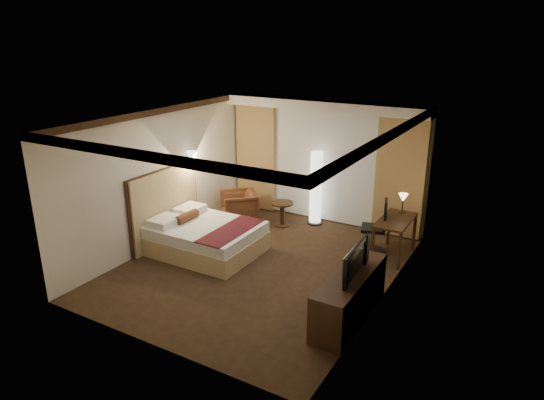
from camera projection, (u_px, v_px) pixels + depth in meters
The scene contains 21 objects.
floor at pixel (261, 266), 8.81m from camera, with size 4.50×5.50×0.01m, color black.
ceiling at pixel (260, 118), 7.93m from camera, with size 4.50×5.50×0.01m, color white.
back_wall at pixel (325, 161), 10.62m from camera, with size 4.50×0.02×2.70m, color beige.
left_wall at pixel (162, 177), 9.43m from camera, with size 0.02×5.50×2.70m, color beige.
right_wall at pixel (388, 219), 7.31m from camera, with size 0.02×5.50×2.70m, color beige.
crown_molding at pixel (260, 121), 7.95m from camera, with size 4.50×5.50×0.12m, color black, non-canonical shape.
soffit at pixel (323, 105), 10.01m from camera, with size 4.50×0.50×0.20m, color white.
curtain_sheer at pixel (324, 166), 10.59m from camera, with size 2.48×0.04×2.45m, color silver.
curtain_left_drape at pixel (256, 157), 11.34m from camera, with size 1.00×0.14×2.45m, color tan.
curtain_right_drape at pixel (400, 178), 9.74m from camera, with size 1.00×0.14×2.45m, color tan.
wall_sconce at pixel (192, 157), 9.88m from camera, with size 0.24×0.24×0.24m, color white, non-canonical shape.
bed at pixel (207, 238), 9.28m from camera, with size 1.95×1.53×0.57m, color white, non-canonical shape.
headboard at pixel (166, 207), 9.60m from camera, with size 0.12×1.83×1.50m, color tan, non-canonical shape.
armchair at pixel (239, 205), 10.75m from camera, with size 0.75×0.70×0.77m, color #492016.
side_table at pixel (282, 214), 10.58m from camera, with size 0.49×0.49×0.53m, color black, non-canonical shape.
floor_lamp at pixel (316, 188), 10.53m from camera, with size 0.35×0.35×1.64m, color white, non-canonical shape.
desk at pixel (394, 238), 9.08m from camera, with size 0.55×1.10×0.75m, color black, non-canonical shape.
desk_lamp at pixel (403, 204), 9.23m from camera, with size 0.18×0.18×0.34m, color #FFD899, non-canonical shape.
office_chair at pixel (373, 226), 9.18m from camera, with size 0.52×0.52×1.08m, color black, non-canonical shape.
dresser at pixel (350, 296), 7.11m from camera, with size 0.50×1.83×0.71m, color black, non-canonical shape.
television at pixel (350, 256), 6.91m from camera, with size 1.01×0.58×0.13m, color black.
Camera 1 is at (4.14, -6.77, 4.01)m, focal length 32.00 mm.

